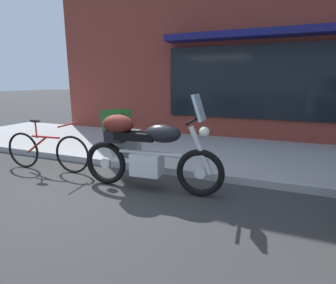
% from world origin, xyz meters
% --- Properties ---
extents(ground_plane, '(80.00, 80.00, 0.00)m').
position_xyz_m(ground_plane, '(0.00, 0.00, 0.00)').
color(ground_plane, '#2F2F2F').
extents(touring_motorcycle, '(2.16, 0.62, 1.42)m').
position_xyz_m(touring_motorcycle, '(0.66, 0.55, 0.61)').
color(touring_motorcycle, black).
rests_on(touring_motorcycle, ground_plane).
extents(parked_bicycle, '(1.72, 0.48, 0.92)m').
position_xyz_m(parked_bicycle, '(-1.32, 0.63, 0.37)').
color(parked_bicycle, black).
rests_on(parked_bicycle, ground_plane).
extents(sandwich_board_sign, '(0.55, 0.40, 0.86)m').
position_xyz_m(sandwich_board_sign, '(-0.81, 2.10, 0.55)').
color(sandwich_board_sign, '#1E511E').
rests_on(sandwich_board_sign, sidewalk_curb).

